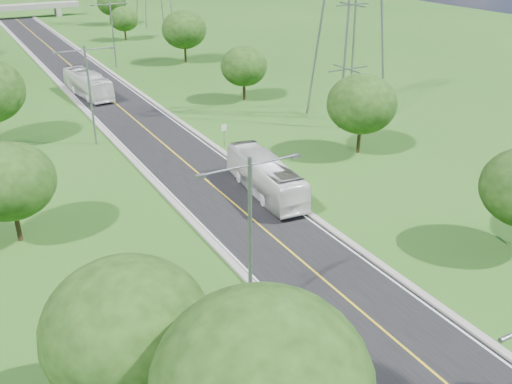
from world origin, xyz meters
TOP-DOWN VIEW (x-y plane):
  - ground at (0.00, 60.00)m, footprint 260.00×260.00m
  - road at (0.00, 66.00)m, footprint 8.00×150.00m
  - curb_left at (-4.25, 66.00)m, footprint 0.50×150.00m
  - curb_right at (4.25, 66.00)m, footprint 0.50×150.00m
  - speed_limit_sign at (5.20, 37.98)m, footprint 0.55×0.09m
  - overpass at (0.00, 140.00)m, footprint 30.00×3.00m
  - streetlight_near_left at (-6.00, 12.00)m, footprint 5.90×0.25m
  - streetlight_mid_left at (-6.00, 45.00)m, footprint 5.90×0.25m
  - streetlight_far_right at (6.00, 78.00)m, footprint 5.90×0.25m
  - tree_la at (-14.00, 8.00)m, footprint 7.14×7.14m
  - tree_lb at (-16.00, 28.00)m, footprint 6.30×6.30m
  - tree_rb at (16.00, 30.00)m, footprint 6.72×6.72m
  - tree_rc at (15.00, 52.00)m, footprint 5.88×5.88m
  - tree_rd at (17.00, 76.00)m, footprint 7.14×7.14m
  - tree_re at (14.50, 100.00)m, footprint 5.46×5.46m
  - tree_rf at (18.00, 120.00)m, footprint 6.30×6.30m
  - bus_outbound at (3.20, 26.18)m, footprint 3.62×11.30m
  - bus_inbound at (-2.02, 63.42)m, footprint 3.89×11.48m

SIDE VIEW (x-z plane):
  - ground at x=0.00m, z-range 0.00..0.00m
  - road at x=0.00m, z-range 0.00..0.06m
  - curb_left at x=-4.25m, z-range 0.00..0.22m
  - curb_right at x=4.25m, z-range 0.00..0.22m
  - speed_limit_sign at x=5.20m, z-range 0.40..2.80m
  - bus_outbound at x=3.20m, z-range 0.06..3.15m
  - bus_inbound at x=-2.02m, z-range 0.06..3.20m
  - overpass at x=0.00m, z-range 0.81..4.01m
  - tree_re at x=14.50m, z-range 0.85..7.20m
  - tree_rc at x=15.00m, z-range 0.91..7.75m
  - tree_lb at x=-16.00m, z-range 0.98..8.31m
  - tree_rf at x=18.00m, z-range 0.98..8.31m
  - tree_rb at x=16.00m, z-range 1.05..8.86m
  - tree_la at x=-14.00m, z-range 1.11..9.42m
  - tree_rd at x=17.00m, z-range 1.11..9.42m
  - streetlight_near_left at x=-6.00m, z-range 0.94..10.94m
  - streetlight_mid_left at x=-6.00m, z-range 0.94..10.94m
  - streetlight_far_right at x=6.00m, z-range 0.94..10.94m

